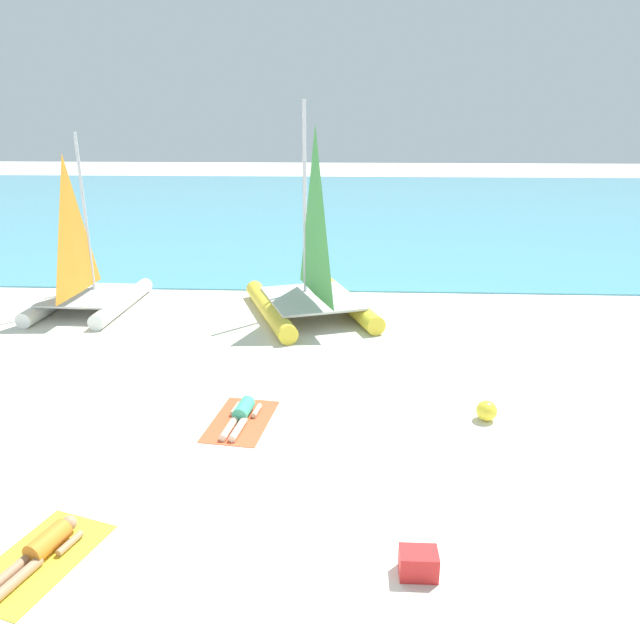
% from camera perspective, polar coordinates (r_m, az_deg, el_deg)
% --- Properties ---
extents(ground_plane, '(120.00, 120.00, 0.00)m').
position_cam_1_polar(ground_plane, '(18.82, 0.69, 1.11)').
color(ground_plane, silver).
extents(ocean_water, '(120.00, 40.00, 0.05)m').
position_cam_1_polar(ocean_water, '(40.18, 1.86, 10.64)').
color(ocean_water, '#4C9EB7').
rests_on(ocean_water, ground).
extents(sailboat_white, '(2.68, 4.10, 5.25)m').
position_cam_1_polar(sailboat_white, '(19.79, -21.18, 3.07)').
color(sailboat_white, white).
rests_on(sailboat_white, ground).
extents(sailboat_yellow, '(4.39, 5.43, 6.13)m').
position_cam_1_polar(sailboat_yellow, '(17.86, -0.88, 3.20)').
color(sailboat_yellow, yellow).
rests_on(sailboat_yellow, ground).
extents(towel_left, '(1.61, 2.14, 0.01)m').
position_cam_1_polar(towel_left, '(9.58, -24.99, -19.82)').
color(towel_left, yellow).
rests_on(towel_left, ground).
extents(sunbather_left, '(0.83, 1.54, 0.30)m').
position_cam_1_polar(sunbather_left, '(9.54, -24.81, -19.02)').
color(sunbather_left, orange).
rests_on(sunbather_left, towel_left).
extents(towel_right, '(1.34, 2.03, 0.01)m').
position_cam_1_polar(towel_right, '(12.15, -7.46, -9.41)').
color(towel_right, '#EA5933').
rests_on(towel_right, ground).
extents(sunbather_right, '(0.61, 1.57, 0.30)m').
position_cam_1_polar(sunbather_right, '(12.15, -7.39, -8.74)').
color(sunbather_right, '#3FB28C').
rests_on(sunbather_right, towel_right).
extents(beach_ball, '(0.41, 0.41, 0.41)m').
position_cam_1_polar(beach_ball, '(12.44, 15.44, -8.24)').
color(beach_ball, yellow).
rests_on(beach_ball, ground).
extents(cooler_box, '(0.50, 0.36, 0.36)m').
position_cam_1_polar(cooler_box, '(8.57, 9.26, -21.70)').
color(cooler_box, red).
rests_on(cooler_box, ground).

